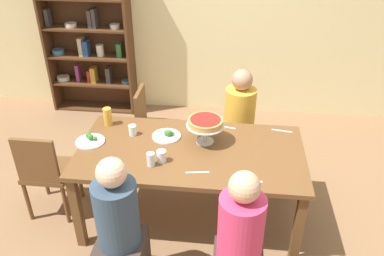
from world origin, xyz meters
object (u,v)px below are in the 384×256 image
Objects in this scene: chair_far_left at (152,124)px; deep_dish_pizza_stand at (205,124)px; water_glass_clear_spare at (162,156)px; cutlery_knife_far at (226,127)px; beer_glass_amber_tall at (108,117)px; water_glass_clear_far at (151,159)px; diner_far_right at (239,131)px; cutlery_fork_near at (282,131)px; bookshelf at (87,23)px; cutlery_fork_far at (250,179)px; salad_plate_far_diner at (167,135)px; water_glass_clear_near at (133,130)px; diner_near_left at (120,236)px; dining_table at (191,158)px; salad_plate_near_diner at (90,140)px; cutlery_knife_near at (197,172)px; chair_head_west at (46,170)px; diner_near_right at (239,252)px.

deep_dish_pizza_stand is (0.61, -0.66, 0.43)m from chair_far_left.
water_glass_clear_spare reaches higher than cutlery_knife_far.
beer_glass_amber_tall is 1.49× the size of water_glass_clear_far.
diner_far_right reaches higher than cutlery_fork_near.
bookshelf reaches higher than cutlery_fork_far.
water_glass_clear_near is at bearing 179.74° from salad_plate_far_diner.
beer_glass_amber_tall is (-0.29, -0.47, 0.34)m from chair_far_left.
beer_glass_amber_tall reaches higher than water_glass_clear_near.
beer_glass_amber_tall is 0.92× the size of cutlery_fork_far.
cutlery_fork_far is at bearing -26.92° from water_glass_clear_near.
beer_glass_amber_tall is at bearing 168.00° from deep_dish_pizza_stand.
dining_table is at bearing -28.48° from diner_near_left.
diner_far_right is at bearing -28.10° from diner_near_left.
water_glass_clear_far is at bearing -48.10° from beer_glass_amber_tall.
salad_plate_near_diner is 2.52× the size of water_glass_clear_spare.
diner_near_left is at bearing -101.27° from salad_plate_far_diner.
salad_plate_far_diner is at bearing 92.91° from water_glass_clear_spare.
dining_table is 1.62× the size of diner_near_left.
salad_plate_near_diner is at bearing -173.67° from deep_dish_pizza_stand.
beer_glass_amber_tall reaches higher than water_glass_clear_spare.
cutlery_fork_far is (-0.29, -0.72, 0.00)m from cutlery_fork_near.
beer_glass_amber_tall is at bearing 19.24° from diner_near_left.
cutlery_fork_near is 0.50m from cutlery_knife_far.
diner_near_left reaches higher than dining_table.
diner_near_left is 0.72m from cutlery_knife_near.
cutlery_knife_far is at bearing 50.17° from water_glass_clear_spare.
bookshelf is 2.59m from water_glass_clear_spare.
cutlery_knife_far is at bearing 62.63° from chair_far_left.
bookshelf is 6.92× the size of deep_dish_pizza_stand.
water_glass_clear_spare is 0.54× the size of cutlery_fork_near.
deep_dish_pizza_stand is at bearing 144.90° from cutlery_fork_far.
salad_plate_near_diner is 1.19m from cutlery_knife_far.
deep_dish_pizza_stand reaches higher than chair_head_west.
bookshelf reaches higher than water_glass_clear_near.
bookshelf is 22.59× the size of water_glass_clear_spare.
water_glass_clear_far is at bearing -140.49° from water_glass_clear_spare.
cutlery_fork_near is 0.97m from cutlery_knife_near.
chair_far_left reaches higher than cutlery_fork_near.
water_glass_clear_spare is 1.14m from cutlery_fork_near.
dining_table is at bearing -18.55° from water_glass_clear_near.
diner_near_left is 0.68m from water_glass_clear_spare.
diner_near_right reaches higher than water_glass_clear_spare.
diner_near_right is 1.00× the size of diner_near_left.
cutlery_fork_near is (1.30, 0.21, -0.04)m from water_glass_clear_near.
diner_near_right is at bearing -46.17° from water_glass_clear_near.
bookshelf is 2.13m from water_glass_clear_near.
diner_far_right reaches higher than beer_glass_amber_tall.
beer_glass_amber_tall is at bearing 41.11° from chair_head_west.
cutlery_fork_far is (0.90, 0.42, 0.25)m from diner_near_left.
water_glass_clear_near is at bearing 120.41° from water_glass_clear_far.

